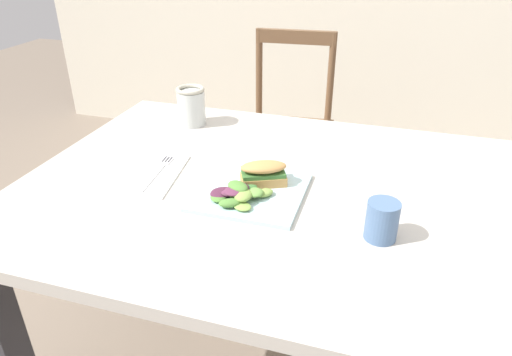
{
  "coord_description": "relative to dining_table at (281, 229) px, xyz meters",
  "views": [
    {
      "loc": [
        0.19,
        -0.75,
        1.28
      ],
      "look_at": [
        -0.09,
        0.16,
        0.76
      ],
      "focal_mm": 32.61,
      "sensor_mm": 36.0,
      "label": 1
    }
  ],
  "objects": [
    {
      "name": "sandwich_half_front",
      "position": [
        -0.04,
        -0.02,
        0.16
      ],
      "size": [
        0.12,
        0.1,
        0.06
      ],
      "color": "tan",
      "rests_on": "plate_lunch"
    },
    {
      "name": "napkin_folded",
      "position": [
        -0.31,
        -0.04,
        0.13
      ],
      "size": [
        0.14,
        0.24,
        0.0
      ],
      "primitive_type": "cube",
      "rotation": [
        0.0,
        0.0,
        0.14
      ],
      "color": "white",
      "rests_on": "dining_table"
    },
    {
      "name": "fork_on_napkin",
      "position": [
        -0.31,
        -0.02,
        0.13
      ],
      "size": [
        0.04,
        0.19,
        0.0
      ],
      "color": "silver",
      "rests_on": "napkin_folded"
    },
    {
      "name": "salad_mixed_greens",
      "position": [
        -0.08,
        -0.1,
        0.15
      ],
      "size": [
        0.14,
        0.12,
        0.04
      ],
      "color": "#4C2338",
      "rests_on": "plate_lunch"
    },
    {
      "name": "chair_wooden_far",
      "position": [
        -0.23,
        1.04,
        -0.17
      ],
      "size": [
        0.43,
        0.43,
        0.87
      ],
      "color": "brown",
      "rests_on": "ground"
    },
    {
      "name": "mason_jar_iced_tea",
      "position": [
        -0.36,
        0.3,
        0.18
      ],
      "size": [
        0.09,
        0.09,
        0.12
      ],
      "color": "#C67528",
      "rests_on": "dining_table"
    },
    {
      "name": "plate_lunch",
      "position": [
        -0.06,
        -0.06,
        0.13
      ],
      "size": [
        0.24,
        0.24,
        0.01
      ],
      "primitive_type": "cube",
      "color": "silver",
      "rests_on": "dining_table"
    },
    {
      "name": "dining_table",
      "position": [
        0.0,
        0.0,
        0.0
      ],
      "size": [
        1.25,
        0.9,
        0.74
      ],
      "color": "#BCB7AD",
      "rests_on": "ground"
    },
    {
      "name": "cup_extra_side",
      "position": [
        0.23,
        -0.14,
        0.16
      ],
      "size": [
        0.06,
        0.06,
        0.08
      ],
      "primitive_type": "cylinder",
      "color": "#4C6B93",
      "rests_on": "dining_table"
    }
  ]
}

